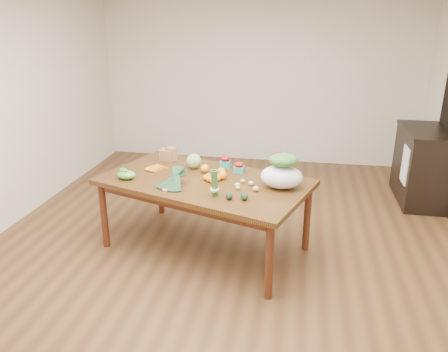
% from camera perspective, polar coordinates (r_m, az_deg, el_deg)
% --- Properties ---
extents(floor, '(6.00, 6.00, 0.00)m').
position_cam_1_polar(floor, '(4.58, 0.28, -9.31)').
color(floor, brown).
rests_on(floor, ground).
extents(room_walls, '(5.02, 6.02, 2.70)m').
position_cam_1_polar(room_walls, '(4.09, 0.32, 7.39)').
color(room_walls, silver).
rests_on(room_walls, floor).
extents(dining_table, '(2.24, 1.69, 0.75)m').
position_cam_1_polar(dining_table, '(4.41, -2.52, -5.05)').
color(dining_table, '#4C2F11').
rests_on(dining_table, floor).
extents(cabinet, '(0.52, 1.02, 0.94)m').
position_cam_1_polar(cabinet, '(6.07, 24.36, 1.25)').
color(cabinet, black).
rests_on(cabinet, floor).
extents(dish_towel, '(0.02, 0.28, 0.45)m').
position_cam_1_polar(dish_towel, '(5.74, 22.55, 1.33)').
color(dish_towel, white).
rests_on(dish_towel, cabinet).
extents(paper_bag, '(0.25, 0.23, 0.15)m').
position_cam_1_polar(paper_bag, '(4.85, -7.36, 2.87)').
color(paper_bag, olive).
rests_on(paper_bag, dining_table).
extents(cabbage, '(0.16, 0.16, 0.16)m').
position_cam_1_polar(cabbage, '(4.57, -3.98, 1.94)').
color(cabbage, '#A0BE6D').
rests_on(cabbage, dining_table).
extents(strawberry_basket_a, '(0.14, 0.14, 0.10)m').
position_cam_1_polar(strawberry_basket_a, '(4.60, 0.17, 1.76)').
color(strawberry_basket_a, red).
rests_on(strawberry_basket_a, dining_table).
extents(strawberry_basket_b, '(0.13, 0.13, 0.09)m').
position_cam_1_polar(strawberry_basket_b, '(4.45, 1.97, 1.01)').
color(strawberry_basket_b, red).
rests_on(strawberry_basket_b, dining_table).
extents(orange_a, '(0.09, 0.09, 0.09)m').
position_cam_1_polar(orange_a, '(4.44, -2.54, 0.98)').
color(orange_a, '#FB9F0F').
rests_on(orange_a, dining_table).
extents(orange_b, '(0.08, 0.08, 0.08)m').
position_cam_1_polar(orange_b, '(4.35, -0.34, 0.56)').
color(orange_b, '#FFA10F').
rests_on(orange_b, dining_table).
extents(orange_c, '(0.08, 0.08, 0.08)m').
position_cam_1_polar(orange_c, '(4.26, -0.18, 0.07)').
color(orange_c, orange).
rests_on(orange_c, dining_table).
extents(mandarin_cluster, '(0.23, 0.23, 0.09)m').
position_cam_1_polar(mandarin_cluster, '(4.22, -1.37, -0.03)').
color(mandarin_cluster, orange).
rests_on(mandarin_cluster, dining_table).
extents(carrots, '(0.28, 0.28, 0.03)m').
position_cam_1_polar(carrots, '(4.58, -8.77, 0.96)').
color(carrots, orange).
rests_on(carrots, dining_table).
extents(snap_pea_bag, '(0.19, 0.14, 0.08)m').
position_cam_1_polar(snap_pea_bag, '(4.38, -12.64, 0.14)').
color(snap_pea_bag, green).
rests_on(snap_pea_bag, dining_table).
extents(kale_bunch, '(0.43, 0.48, 0.16)m').
position_cam_1_polar(kale_bunch, '(4.07, -6.91, -0.49)').
color(kale_bunch, '#16311C').
rests_on(kale_bunch, dining_table).
extents(asparagus_bundle, '(0.11, 0.14, 0.26)m').
position_cam_1_polar(asparagus_bundle, '(3.84, -1.25, -0.91)').
color(asparagus_bundle, '#45803A').
rests_on(asparagus_bundle, dining_table).
extents(potato_a, '(0.06, 0.05, 0.05)m').
position_cam_1_polar(potato_a, '(4.07, 1.76, -1.19)').
color(potato_a, tan).
rests_on(potato_a, dining_table).
extents(potato_b, '(0.05, 0.04, 0.04)m').
position_cam_1_polar(potato_b, '(4.02, 1.82, -1.54)').
color(potato_b, tan).
rests_on(potato_b, dining_table).
extents(potato_c, '(0.05, 0.05, 0.04)m').
position_cam_1_polar(potato_c, '(4.12, 3.55, -0.96)').
color(potato_c, '#D5BC7B').
rests_on(potato_c, dining_table).
extents(potato_d, '(0.05, 0.04, 0.04)m').
position_cam_1_polar(potato_d, '(4.18, 2.45, -0.66)').
color(potato_d, '#D8C67D').
rests_on(potato_d, dining_table).
extents(potato_e, '(0.06, 0.05, 0.05)m').
position_cam_1_polar(potato_e, '(3.99, 4.19, -1.68)').
color(potato_e, tan).
rests_on(potato_e, dining_table).
extents(avocado_a, '(0.08, 0.10, 0.06)m').
position_cam_1_polar(avocado_a, '(3.81, 0.67, -2.60)').
color(avocado_a, black).
rests_on(avocado_a, dining_table).
extents(avocado_b, '(0.09, 0.11, 0.06)m').
position_cam_1_polar(avocado_b, '(3.80, 2.66, -2.67)').
color(avocado_b, black).
rests_on(avocado_b, dining_table).
extents(salad_bag, '(0.46, 0.40, 0.30)m').
position_cam_1_polar(salad_bag, '(4.05, 7.54, 0.47)').
color(salad_bag, silver).
rests_on(salad_bag, dining_table).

